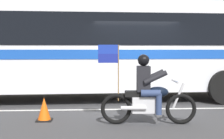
{
  "coord_description": "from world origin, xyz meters",
  "views": [
    {
      "loc": [
        -1.26,
        -8.81,
        1.66
      ],
      "look_at": [
        -0.79,
        -0.46,
        1.11
      ],
      "focal_mm": 47.81,
      "sensor_mm": 36.0,
      "label": 1
    }
  ],
  "objects_px": {
    "transit_bus": "(103,43)",
    "traffic_cone": "(44,110)",
    "motorcycle_with_rider": "(148,95)",
    "fire_hydrant": "(196,77)"
  },
  "relations": [
    {
      "from": "transit_bus",
      "to": "fire_hydrant",
      "type": "distance_m",
      "value": 4.91
    },
    {
      "from": "traffic_cone",
      "to": "fire_hydrant",
      "type": "bearing_deg",
      "value": 45.01
    },
    {
      "from": "fire_hydrant",
      "to": "traffic_cone",
      "type": "relative_size",
      "value": 1.36
    },
    {
      "from": "transit_bus",
      "to": "motorcycle_with_rider",
      "type": "xyz_separation_m",
      "value": [
        0.88,
        -3.48,
        -1.22
      ]
    },
    {
      "from": "traffic_cone",
      "to": "motorcycle_with_rider",
      "type": "bearing_deg",
      "value": -10.94
    },
    {
      "from": "fire_hydrant",
      "to": "motorcycle_with_rider",
      "type": "bearing_deg",
      "value": -117.76
    },
    {
      "from": "transit_bus",
      "to": "motorcycle_with_rider",
      "type": "distance_m",
      "value": 3.79
    },
    {
      "from": "transit_bus",
      "to": "traffic_cone",
      "type": "xyz_separation_m",
      "value": [
        -1.48,
        -3.02,
        -1.63
      ]
    },
    {
      "from": "fire_hydrant",
      "to": "traffic_cone",
      "type": "distance_m",
      "value": 7.77
    },
    {
      "from": "transit_bus",
      "to": "traffic_cone",
      "type": "bearing_deg",
      "value": -116.07
    }
  ]
}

